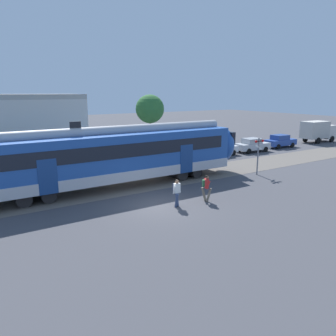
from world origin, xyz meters
TOP-DOWN VIEW (x-y plane):
  - ground_plane at (0.00, 0.00)m, footprint 160.00×160.00m
  - pedestrian_white at (0.71, -0.64)m, footprint 0.56×0.63m
  - pedestrian_red at (2.77, -0.79)m, footprint 0.56×0.66m
  - parked_car_white at (13.35, 10.07)m, footprint 4.07×1.90m
  - parked_car_silver at (17.97, 9.83)m, footprint 4.09×1.93m
  - parked_car_blue at (23.13, 10.18)m, footprint 4.05×1.86m
  - box_truck at (30.81, 10.32)m, footprint 5.30×2.22m
  - crossing_signal at (10.50, 2.20)m, footprint 0.96×0.22m
  - street_tree_right at (7.86, 15.16)m, footprint 3.04×3.04m

SIDE VIEW (x-z plane):
  - ground_plane at x=0.00m, z-range 0.00..0.00m
  - parked_car_white at x=13.35m, z-range 0.01..1.55m
  - parked_car_silver at x=17.97m, z-range 0.01..1.55m
  - parked_car_blue at x=23.13m, z-range 0.01..1.55m
  - pedestrian_white at x=0.71m, z-range 0.16..1.82m
  - pedestrian_red at x=2.77m, z-range 0.16..1.82m
  - box_truck at x=30.81m, z-range 0.16..2.98m
  - crossing_signal at x=10.50m, z-range 0.51..3.51m
  - street_tree_right at x=7.86m, z-range 1.61..7.94m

